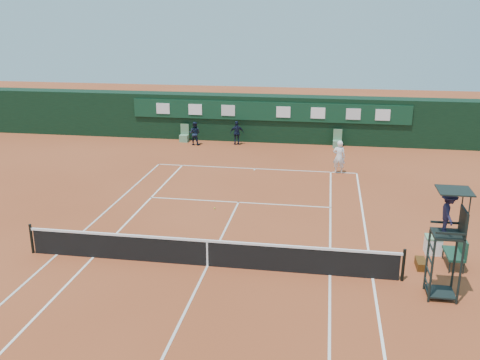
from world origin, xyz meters
name	(u,v)px	position (x,y,z in m)	size (l,w,h in m)	color
ground	(208,266)	(0.00, 0.00, 0.00)	(90.00, 90.00, 0.00)	#A64A27
court_lines	(208,266)	(0.00, 0.00, 0.01)	(11.05, 23.85, 0.01)	silver
tennis_net	(207,252)	(0.00, 0.00, 0.51)	(12.90, 0.10, 1.10)	black
back_wall	(269,118)	(0.00, 18.74, 1.51)	(40.00, 1.65, 3.00)	black
linesman_chair_left	(184,137)	(-5.50, 17.48, 0.32)	(0.55, 0.50, 1.15)	#62966E
linesman_chair_right	(337,143)	(4.50, 17.48, 0.32)	(0.55, 0.50, 1.15)	#5C8D6A
umpire_chair	(449,221)	(7.40, -0.84, 2.46)	(0.96, 0.95, 3.42)	black
player_bench	(458,250)	(8.33, 1.35, 0.60)	(0.55, 1.20, 1.10)	#163928
tennis_bag	(421,264)	(7.14, 1.06, 0.13)	(0.31, 0.71, 0.27)	black
cooler	(433,245)	(7.73, 2.30, 0.33)	(0.57, 0.57, 0.65)	white
tennis_ball	(215,208)	(-0.90, 5.41, 0.04)	(0.07, 0.07, 0.07)	#C9DE33
player	(339,157)	(4.51, 11.79, 0.89)	(0.65, 0.43, 1.79)	white
ball_kid_left	(195,133)	(-4.59, 16.71, 0.76)	(0.74, 0.57, 1.52)	black
ball_kid_right	(237,133)	(-1.90, 17.20, 0.77)	(0.91, 0.38, 1.55)	black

